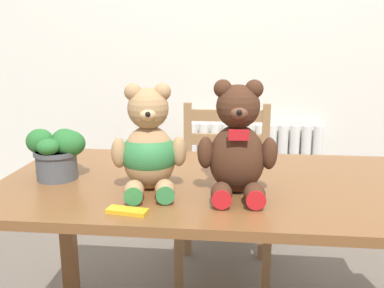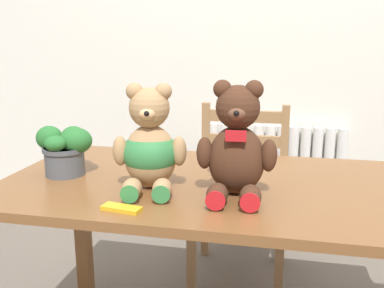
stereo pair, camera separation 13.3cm
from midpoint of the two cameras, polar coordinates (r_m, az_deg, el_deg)
name	(u,v)px [view 1 (the left image)]	position (r m, az deg, el deg)	size (l,w,h in m)	color
wall_back	(234,23)	(2.60, 4.13, 15.83)	(8.00, 0.04, 2.60)	silver
radiator	(253,186)	(2.67, 6.69, -5.62)	(0.82, 0.10, 0.71)	white
dining_table	(226,208)	(1.49, 2.04, -8.53)	(1.55, 0.78, 0.73)	brown
wooden_chair_behind	(225,190)	(2.22, 2.66, -6.20)	(0.46, 0.42, 0.88)	#997047
teddy_bear_left	(149,148)	(1.36, -8.56, -0.61)	(0.24, 0.26, 0.34)	tan
teddy_bear_right	(237,146)	(1.31, 3.17, -0.27)	(0.25, 0.25, 0.35)	#472819
potted_plant	(57,152)	(1.55, -19.91, -1.02)	(0.20, 0.18, 0.17)	#4C5156
chocolate_bar	(127,211)	(1.22, -11.78, -8.80)	(0.11, 0.04, 0.01)	gold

